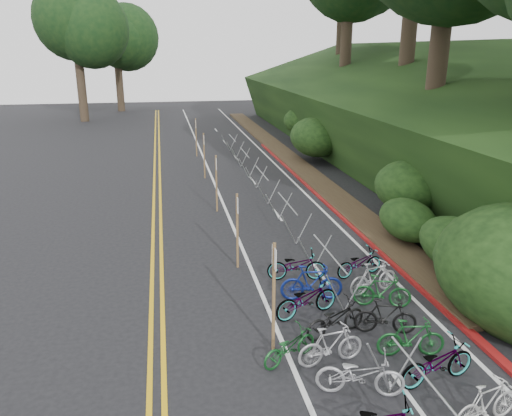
{
  "coord_description": "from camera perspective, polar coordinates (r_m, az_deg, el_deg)",
  "views": [
    {
      "loc": [
        -1.59,
        -9.78,
        6.8
      ],
      "look_at": [
        1.61,
        7.14,
        1.3
      ],
      "focal_mm": 35.0,
      "sensor_mm": 36.0,
      "label": 1
    }
  ],
  "objects": [
    {
      "name": "signposts_rest",
      "position": [
        24.48,
        -5.34,
        4.96
      ],
      "size": [
        0.08,
        18.4,
        2.5
      ],
      "color": "brown",
      "rests_on": "ground"
    },
    {
      "name": "bike_rack_front",
      "position": [
        9.98,
        18.65,
        -19.61
      ],
      "size": [
        1.19,
        2.68,
        1.27
      ],
      "color": "#939598",
      "rests_on": "ground"
    },
    {
      "name": "embankment",
      "position": [
        32.56,
        16.17,
        9.56
      ],
      "size": [
        14.3,
        48.14,
        9.11
      ],
      "color": "black",
      "rests_on": "ground"
    },
    {
      "name": "bike_front",
      "position": [
        11.72,
        3.86,
        -15.48
      ],
      "size": [
        1.16,
        1.58,
        0.79
      ],
      "primitive_type": "imported",
      "rotation": [
        0.0,
        0.0,
        2.05
      ],
      "color": "#144C1E",
      "rests_on": "ground"
    },
    {
      "name": "bike_racks_rest",
      "position": [
        23.99,
        0.66,
        3.36
      ],
      "size": [
        1.14,
        23.0,
        1.17
      ],
      "color": "#939598",
      "rests_on": "ground"
    },
    {
      "name": "red_curb",
      "position": [
        23.94,
        7.48,
        1.18
      ],
      "size": [
        0.25,
        28.0,
        0.1
      ],
      "primitive_type": "cube",
      "color": "maroon",
      "rests_on": "ground"
    },
    {
      "name": "signpost_near",
      "position": [
        11.53,
        2.05,
        -9.41
      ],
      "size": [
        0.08,
        0.4,
        2.71
      ],
      "color": "brown",
      "rests_on": "ground"
    },
    {
      "name": "ground",
      "position": [
        12.02,
        -1.28,
        -16.75
      ],
      "size": [
        120.0,
        120.0,
        0.0
      ],
      "primitive_type": "plane",
      "color": "black",
      "rests_on": "ground"
    },
    {
      "name": "road_markings",
      "position": [
        21.13,
        -4.1,
        -1.1
      ],
      "size": [
        7.47,
        80.0,
        0.01
      ],
      "color": "gold",
      "rests_on": "ground"
    },
    {
      "name": "bike_valet",
      "position": [
        12.86,
        11.61,
        -12.15
      ],
      "size": [
        3.41,
        8.64,
        1.07
      ],
      "color": "slate",
      "rests_on": "ground"
    }
  ]
}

